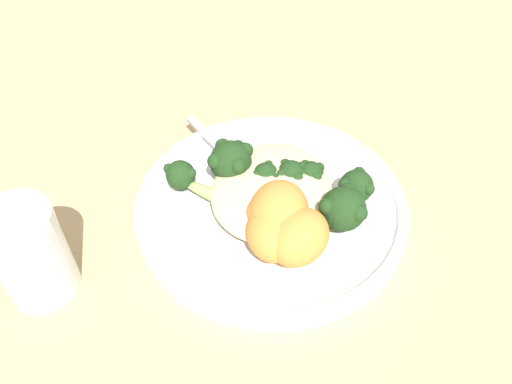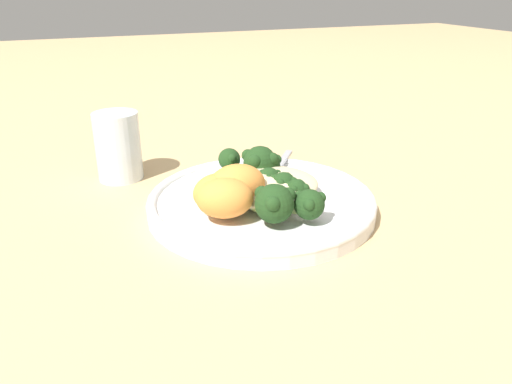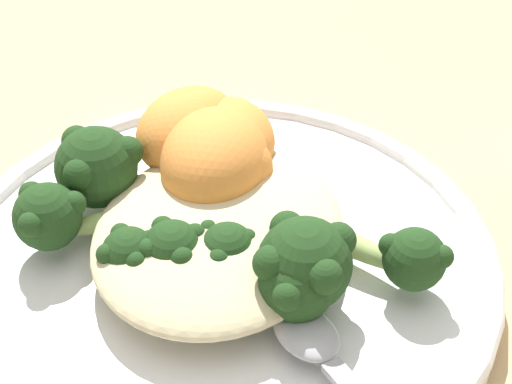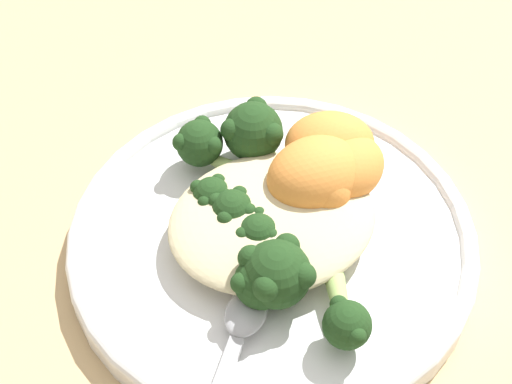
% 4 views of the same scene
% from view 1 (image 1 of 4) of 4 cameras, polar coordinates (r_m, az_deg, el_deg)
% --- Properties ---
extents(ground_plane, '(4.00, 4.00, 0.00)m').
position_cam_1_polar(ground_plane, '(0.52, 0.68, -2.09)').
color(ground_plane, tan).
extents(plate, '(0.28, 0.28, 0.02)m').
position_cam_1_polar(plate, '(0.51, 1.60, -1.67)').
color(plate, white).
rests_on(plate, ground_plane).
extents(quinoa_mound, '(0.14, 0.12, 0.02)m').
position_cam_1_polar(quinoa_mound, '(0.49, 1.88, 0.53)').
color(quinoa_mound, beige).
rests_on(quinoa_mound, plate).
extents(broccoli_stalk_0, '(0.06, 0.11, 0.04)m').
position_cam_1_polar(broccoli_stalk_0, '(0.47, 8.78, -2.07)').
color(broccoli_stalk_0, '#9EBC66').
rests_on(broccoli_stalk_0, plate).
extents(broccoli_stalk_1, '(0.09, 0.11, 0.03)m').
position_cam_1_polar(broccoli_stalk_1, '(0.49, 9.86, 0.06)').
color(broccoli_stalk_1, '#9EBC66').
rests_on(broccoli_stalk_1, plate).
extents(broccoli_stalk_2, '(0.10, 0.06, 0.03)m').
position_cam_1_polar(broccoli_stalk_2, '(0.49, 4.36, 0.31)').
color(broccoli_stalk_2, '#9EBC66').
rests_on(broccoli_stalk_2, plate).
extents(broccoli_stalk_3, '(0.10, 0.04, 0.03)m').
position_cam_1_polar(broccoli_stalk_3, '(0.49, 2.99, 0.43)').
color(broccoli_stalk_3, '#9EBC66').
rests_on(broccoli_stalk_3, plate).
extents(broccoli_stalk_4, '(0.08, 0.04, 0.03)m').
position_cam_1_polar(broccoli_stalk_4, '(0.49, 1.18, 0.31)').
color(broccoli_stalk_4, '#9EBC66').
rests_on(broccoli_stalk_4, plate).
extents(broccoli_stalk_5, '(0.10, 0.08, 0.03)m').
position_cam_1_polar(broccoli_stalk_5, '(0.51, -1.69, 2.19)').
color(broccoli_stalk_5, '#9EBC66').
rests_on(broccoli_stalk_5, plate).
extents(broccoli_stalk_6, '(0.09, 0.09, 0.04)m').
position_cam_1_polar(broccoli_stalk_6, '(0.50, -2.55, 2.92)').
color(broccoli_stalk_6, '#9EBC66').
rests_on(broccoli_stalk_6, plate).
extents(broccoli_stalk_7, '(0.05, 0.12, 0.03)m').
position_cam_1_polar(broccoli_stalk_7, '(0.50, -6.74, 0.87)').
color(broccoli_stalk_7, '#9EBC66').
rests_on(broccoli_stalk_7, plate).
extents(sweet_potato_chunk_0, '(0.08, 0.07, 0.04)m').
position_cam_1_polar(sweet_potato_chunk_0, '(0.44, 4.92, -5.12)').
color(sweet_potato_chunk_0, orange).
rests_on(sweet_potato_chunk_0, plate).
extents(sweet_potato_chunk_1, '(0.07, 0.07, 0.04)m').
position_cam_1_polar(sweet_potato_chunk_1, '(0.44, 1.89, -4.76)').
color(sweet_potato_chunk_1, orange).
rests_on(sweet_potato_chunk_1, plate).
extents(sweet_potato_chunk_2, '(0.06, 0.06, 0.04)m').
position_cam_1_polar(sweet_potato_chunk_2, '(0.46, 2.09, -2.28)').
color(sweet_potato_chunk_2, orange).
rests_on(sweet_potato_chunk_2, plate).
extents(sweet_potato_chunk_3, '(0.08, 0.06, 0.05)m').
position_cam_1_polar(sweet_potato_chunk_3, '(0.46, 2.64, -2.25)').
color(sweet_potato_chunk_3, orange).
rests_on(sweet_potato_chunk_3, plate).
extents(spoon, '(0.08, 0.09, 0.01)m').
position_cam_1_polar(spoon, '(0.55, -3.66, 4.64)').
color(spoon, '#A3A3A8').
rests_on(spoon, plate).
extents(water_glass, '(0.06, 0.06, 0.09)m').
position_cam_1_polar(water_glass, '(0.46, -24.42, -6.45)').
color(water_glass, silver).
rests_on(water_glass, ground_plane).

